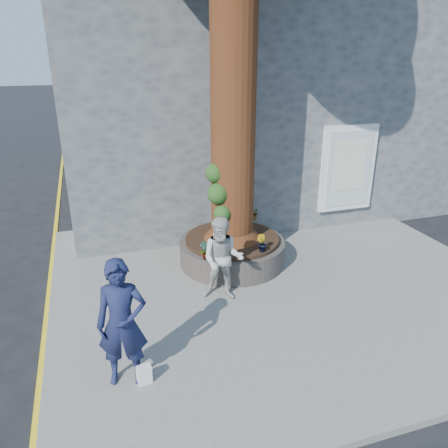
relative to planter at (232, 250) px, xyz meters
name	(u,v)px	position (x,y,z in m)	size (l,w,h in m)	color
ground	(226,322)	(-0.80, -2.00, -0.41)	(120.00, 120.00, 0.00)	black
pavement	(279,281)	(0.70, -1.00, -0.35)	(9.00, 8.00, 0.12)	slate
yellow_line	(46,322)	(-3.85, -1.00, -0.41)	(0.10, 30.00, 0.01)	yellow
stone_shop	(231,96)	(1.70, 5.20, 2.75)	(10.30, 8.30, 6.30)	#4F5254
neighbour_shop	(437,94)	(9.70, 5.20, 2.59)	(6.00, 8.00, 6.00)	#4F5254
planter	(232,250)	(0.00, 0.00, 0.00)	(2.30, 2.30, 0.60)	black
man	(122,323)	(-2.63, -3.06, 0.65)	(0.69, 0.45, 1.89)	#161C3E
woman	(223,259)	(-0.65, -1.35, 0.52)	(0.79, 0.62, 1.62)	#B2B1AB
shopping_bag	(144,374)	(-2.40, -3.21, -0.15)	(0.20, 0.12, 0.28)	white
plant_a	(205,251)	(-0.85, -0.85, 0.49)	(0.20, 0.13, 0.37)	gray
plant_b	(262,243)	(0.33, -0.85, 0.49)	(0.20, 0.19, 0.36)	gray
plant_c	(243,226)	(0.31, 0.15, 0.47)	(0.19, 0.19, 0.33)	gray
plant_d	(254,213)	(0.85, 0.85, 0.47)	(0.29, 0.25, 0.32)	gray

